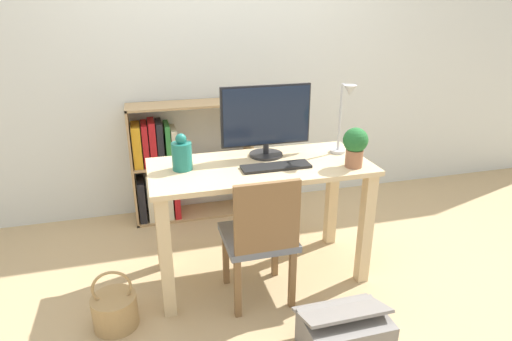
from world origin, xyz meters
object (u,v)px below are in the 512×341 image
at_px(vase, 182,154).
at_px(storage_box, 344,332).
at_px(potted_plant, 355,145).
at_px(keyboard, 276,167).
at_px(desk_lamp, 345,113).
at_px(bookshelf, 169,167).
at_px(monitor, 266,119).
at_px(chair, 261,236).
at_px(basket, 115,310).

xyz_separation_m(vase, storage_box, (0.69, -0.81, -0.75)).
height_order(potted_plant, storage_box, potted_plant).
bearing_deg(storage_box, keyboard, 102.79).
height_order(desk_lamp, bookshelf, desk_lamp).
bearing_deg(potted_plant, storage_box, -116.63).
bearing_deg(monitor, bookshelf, 124.03).
height_order(monitor, chair, monitor).
relative_size(keyboard, potted_plant, 1.73).
xyz_separation_m(chair, bookshelf, (-0.41, 1.25, -0.00)).
relative_size(potted_plant, chair, 0.29).
height_order(vase, desk_lamp, desk_lamp).
bearing_deg(basket, monitor, 22.57).
distance_m(vase, basket, 0.93).
height_order(desk_lamp, basket, desk_lamp).
bearing_deg(chair, basket, 172.91).
relative_size(potted_plant, storage_box, 0.54).
bearing_deg(potted_plant, basket, -176.64).
height_order(keyboard, desk_lamp, desk_lamp).
distance_m(desk_lamp, storage_box, 1.26).
distance_m(monitor, desk_lamp, 0.48).
bearing_deg(bookshelf, vase, -88.37).
bearing_deg(desk_lamp, chair, -154.51).
distance_m(keyboard, chair, 0.41).
relative_size(keyboard, basket, 1.16).
height_order(monitor, storage_box, monitor).
xyz_separation_m(desk_lamp, storage_box, (-0.31, -0.79, -0.94)).
height_order(monitor, basket, monitor).
xyz_separation_m(desk_lamp, bookshelf, (-1.03, 0.95, -0.61)).
bearing_deg(desk_lamp, keyboard, -167.73).
distance_m(vase, storage_box, 1.30).
relative_size(monitor, storage_box, 1.29).
bearing_deg(desk_lamp, storage_box, -111.78).
height_order(keyboard, storage_box, keyboard).
xyz_separation_m(potted_plant, bookshelf, (-1.01, 1.16, -0.46)).
relative_size(monitor, basket, 1.61).
xyz_separation_m(monitor, potted_plant, (0.44, -0.32, -0.11)).
bearing_deg(keyboard, bookshelf, 117.84).
distance_m(keyboard, desk_lamp, 0.55).
relative_size(desk_lamp, potted_plant, 1.91).
distance_m(monitor, basket, 1.40).
height_order(vase, storage_box, vase).
bearing_deg(basket, desk_lamp, 11.24).
height_order(monitor, vase, monitor).
distance_m(bookshelf, basket, 1.35).
bearing_deg(storage_box, vase, 130.35).
height_order(basket, storage_box, basket).
bearing_deg(monitor, basket, -157.43).
distance_m(keyboard, potted_plant, 0.48).
relative_size(monitor, chair, 0.69).
bearing_deg(bookshelf, basket, -108.75).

